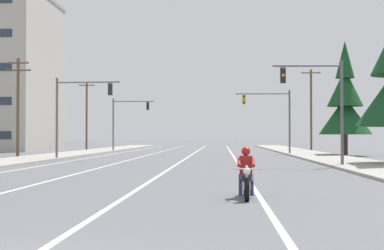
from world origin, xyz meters
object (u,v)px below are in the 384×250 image
Objects in this scene: traffic_signal_mid_right at (274,112)px; utility_pole_right_far at (311,108)px; motorcycle_with_rider at (246,177)px; utility_pole_left_near at (18,103)px; traffic_signal_near_left at (75,105)px; traffic_signal_mid_left at (125,116)px; conifer_tree_right_verge_far at (345,103)px; utility_pole_left_far at (87,114)px; traffic_signal_near_right at (322,97)px.

utility_pole_right_far is (5.86, 14.27, 1.04)m from traffic_signal_mid_right.
utility_pole_left_near is at bearing 120.12° from motorcycle_with_rider.
traffic_signal_near_left is 9.21m from utility_pole_left_near.
conifer_tree_right_verge_far is (22.43, -13.84, 0.67)m from traffic_signal_mid_left.
traffic_signal_near_left is 0.69× the size of utility_pole_left_far.
traffic_signal_mid_right is 30.13m from utility_pole_left_far.
utility_pole_left_far is at bearing 107.99° from motorcycle_with_rider.
traffic_signal_near_right is 19.20m from traffic_signal_near_left.
traffic_signal_near_left is 22.98m from traffic_signal_mid_left.
traffic_signal_mid_right is 0.63× the size of utility_pole_right_far.
traffic_signal_near_right and traffic_signal_mid_right have the same top height.
conifer_tree_right_verge_far is (29.07, -22.41, 0.08)m from utility_pole_left_far.
utility_pole_left_near is at bearing -145.09° from utility_pole_right_far.
traffic_signal_near_right is 0.69× the size of utility_pole_left_far.
motorcycle_with_rider is 0.35× the size of traffic_signal_mid_right.
utility_pole_right_far reaches higher than traffic_signal_near_right.
utility_pole_left_far is 36.71m from conifer_tree_right_verge_far.
utility_pole_left_far is at bearing 169.69° from utility_pole_right_far.
motorcycle_with_rider is 60.25m from utility_pole_left_far.
utility_pole_left_near is 35.04m from utility_pole_right_far.
utility_pole_left_far is at bearing 120.28° from traffic_signal_near_right.
utility_pole_left_far is (-22.95, 19.51, 0.57)m from traffic_signal_mid_right.
motorcycle_with_rider is at bearing -65.34° from traffic_signal_near_left.
traffic_signal_near_right is 19.01m from conifer_tree_right_verge_far.
traffic_signal_near_right and traffic_signal_near_left have the same top height.
conifer_tree_right_verge_far is at bearing -37.62° from utility_pole_left_far.
traffic_signal_mid_right is (4.38, 37.66, 3.53)m from motorcycle_with_rider.
conifer_tree_right_verge_far reaches higher than traffic_signal_mid_right.
utility_pole_left_far is (-18.57, 57.17, 4.10)m from motorcycle_with_rider.
traffic_signal_mid_right is 19.63m from traffic_signal_mid_left.
traffic_signal_near_left is 1.00× the size of traffic_signal_mid_left.
traffic_signal_near_left is at bearing -42.93° from utility_pole_left_near.
motorcycle_with_rider is at bearing -106.82° from conifer_tree_right_verge_far.
traffic_signal_near_right is 47.06m from utility_pole_left_far.
conifer_tree_right_verge_far reaches higher than traffic_signal_mid_left.
motorcycle_with_rider is at bearing -107.34° from traffic_signal_near_right.
utility_pole_left_near reaches higher than motorcycle_with_rider.
traffic_signal_near_right and traffic_signal_mid_left have the same top height.
conifer_tree_right_verge_far is at bearing 22.33° from traffic_signal_near_left.
conifer_tree_right_verge_far is (5.35, 18.22, 0.72)m from traffic_signal_near_right.
traffic_signal_mid_left is at bearing 68.54° from utility_pole_left_near.
utility_pole_left_far is (-6.65, 8.57, 0.59)m from traffic_signal_mid_left.
traffic_signal_mid_left is 26.36m from conifer_tree_right_verge_far.
utility_pole_right_far is at bearing 34.91° from utility_pole_left_near.
motorcycle_with_rider is 36.55m from conifer_tree_right_verge_far.
utility_pole_right_far is (5.07, 35.39, 1.11)m from traffic_signal_near_right.
traffic_signal_near_left is 1.00× the size of traffic_signal_mid_right.
traffic_signal_mid_right is 1.00× the size of traffic_signal_mid_left.
utility_pole_left_near is 0.96× the size of utility_pole_left_far.
utility_pole_left_far is at bearing 142.38° from conifer_tree_right_verge_far.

